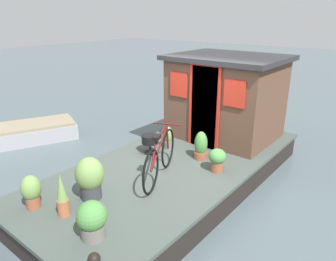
{
  "coord_description": "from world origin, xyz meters",
  "views": [
    {
      "loc": [
        -4.34,
        -3.33,
        3.13
      ],
      "look_at": [
        -0.2,
        0.0,
        1.19
      ],
      "focal_mm": 33.91,
      "sensor_mm": 36.0,
      "label": 1
    }
  ],
  "objects_px": {
    "bicycle": "(160,157)",
    "potted_plant_fern": "(31,191)",
    "potted_plant_lavender": "(201,146)",
    "houseboat_cabin": "(226,96)",
    "charcoal_grill": "(150,140)",
    "potted_plant_sage": "(217,159)",
    "potted_plant_ivy": "(168,138)",
    "potted_plant_rosemary": "(92,219)",
    "dinghy_boat": "(23,133)",
    "potted_plant_basil": "(62,196)",
    "potted_plant_mint": "(90,177)"
  },
  "relations": [
    {
      "from": "potted_plant_basil",
      "to": "potted_plant_sage",
      "type": "relative_size",
      "value": 1.51
    },
    {
      "from": "potted_plant_basil",
      "to": "potted_plant_lavender",
      "type": "bearing_deg",
      "value": -9.67
    },
    {
      "from": "bicycle",
      "to": "charcoal_grill",
      "type": "distance_m",
      "value": 1.08
    },
    {
      "from": "potted_plant_basil",
      "to": "dinghy_boat",
      "type": "distance_m",
      "value": 4.63
    },
    {
      "from": "bicycle",
      "to": "potted_plant_mint",
      "type": "bearing_deg",
      "value": 159.73
    },
    {
      "from": "potted_plant_mint",
      "to": "potted_plant_sage",
      "type": "relative_size",
      "value": 1.56
    },
    {
      "from": "bicycle",
      "to": "potted_plant_sage",
      "type": "relative_size",
      "value": 3.66
    },
    {
      "from": "potted_plant_mint",
      "to": "potted_plant_lavender",
      "type": "xyz_separation_m",
      "value": [
        2.23,
        -0.52,
        -0.09
      ]
    },
    {
      "from": "potted_plant_fern",
      "to": "charcoal_grill",
      "type": "height_order",
      "value": "potted_plant_fern"
    },
    {
      "from": "houseboat_cabin",
      "to": "potted_plant_lavender",
      "type": "relative_size",
      "value": 4.27
    },
    {
      "from": "bicycle",
      "to": "potted_plant_fern",
      "type": "distance_m",
      "value": 2.03
    },
    {
      "from": "potted_plant_lavender",
      "to": "dinghy_boat",
      "type": "bearing_deg",
      "value": 103.31
    },
    {
      "from": "bicycle",
      "to": "potted_plant_fern",
      "type": "bearing_deg",
      "value": 154.6
    },
    {
      "from": "potted_plant_lavender",
      "to": "potted_plant_sage",
      "type": "bearing_deg",
      "value": -116.85
    },
    {
      "from": "houseboat_cabin",
      "to": "potted_plant_rosemary",
      "type": "height_order",
      "value": "houseboat_cabin"
    },
    {
      "from": "bicycle",
      "to": "dinghy_boat",
      "type": "height_order",
      "value": "bicycle"
    },
    {
      "from": "potted_plant_mint",
      "to": "potted_plant_sage",
      "type": "bearing_deg",
      "value": -27.88
    },
    {
      "from": "bicycle",
      "to": "dinghy_boat",
      "type": "distance_m",
      "value": 4.71
    },
    {
      "from": "bicycle",
      "to": "potted_plant_ivy",
      "type": "relative_size",
      "value": 3.3
    },
    {
      "from": "dinghy_boat",
      "to": "potted_plant_fern",
      "type": "bearing_deg",
      "value": -115.37
    },
    {
      "from": "potted_plant_fern",
      "to": "dinghy_boat",
      "type": "height_order",
      "value": "potted_plant_fern"
    },
    {
      "from": "potted_plant_rosemary",
      "to": "potted_plant_fern",
      "type": "height_order",
      "value": "potted_plant_fern"
    },
    {
      "from": "potted_plant_sage",
      "to": "potted_plant_lavender",
      "type": "bearing_deg",
      "value": 63.15
    },
    {
      "from": "potted_plant_mint",
      "to": "potted_plant_sage",
      "type": "xyz_separation_m",
      "value": [
        1.97,
        -1.04,
        -0.11
      ]
    },
    {
      "from": "houseboat_cabin",
      "to": "potted_plant_ivy",
      "type": "xyz_separation_m",
      "value": [
        -1.39,
        0.53,
        -0.71
      ]
    },
    {
      "from": "potted_plant_ivy",
      "to": "charcoal_grill",
      "type": "bearing_deg",
      "value": 164.82
    },
    {
      "from": "potted_plant_fern",
      "to": "charcoal_grill",
      "type": "xyz_separation_m",
      "value": [
        2.51,
        -0.03,
        0.01
      ]
    },
    {
      "from": "potted_plant_rosemary",
      "to": "potted_plant_lavender",
      "type": "height_order",
      "value": "potted_plant_lavender"
    },
    {
      "from": "potted_plant_rosemary",
      "to": "charcoal_grill",
      "type": "xyz_separation_m",
      "value": [
        2.39,
        1.18,
        0.02
      ]
    },
    {
      "from": "potted_plant_basil",
      "to": "potted_plant_sage",
      "type": "xyz_separation_m",
      "value": [
        2.49,
        -0.99,
        -0.07
      ]
    },
    {
      "from": "houseboat_cabin",
      "to": "bicycle",
      "type": "xyz_separation_m",
      "value": [
        -2.51,
        -0.19,
        -0.53
      ]
    },
    {
      "from": "potted_plant_basil",
      "to": "charcoal_grill",
      "type": "distance_m",
      "value": 2.38
    },
    {
      "from": "potted_plant_mint",
      "to": "potted_plant_lavender",
      "type": "bearing_deg",
      "value": -13.2
    },
    {
      "from": "bicycle",
      "to": "charcoal_grill",
      "type": "relative_size",
      "value": 4.03
    },
    {
      "from": "potted_plant_rosemary",
      "to": "potted_plant_sage",
      "type": "bearing_deg",
      "value": -6.31
    },
    {
      "from": "potted_plant_basil",
      "to": "potted_plant_mint",
      "type": "distance_m",
      "value": 0.53
    },
    {
      "from": "potted_plant_fern",
      "to": "potted_plant_sage",
      "type": "bearing_deg",
      "value": -29.25
    },
    {
      "from": "houseboat_cabin",
      "to": "dinghy_boat",
      "type": "distance_m",
      "value": 5.28
    },
    {
      "from": "dinghy_boat",
      "to": "potted_plant_sage",
      "type": "bearing_deg",
      "value": -80.7
    },
    {
      "from": "charcoal_grill",
      "to": "potted_plant_sage",
      "type": "bearing_deg",
      "value": -83.88
    },
    {
      "from": "houseboat_cabin",
      "to": "potted_plant_sage",
      "type": "bearing_deg",
      "value": -154.2
    },
    {
      "from": "potted_plant_rosemary",
      "to": "potted_plant_sage",
      "type": "distance_m",
      "value": 2.56
    },
    {
      "from": "potted_plant_sage",
      "to": "charcoal_grill",
      "type": "height_order",
      "value": "potted_plant_sage"
    },
    {
      "from": "potted_plant_ivy",
      "to": "dinghy_boat",
      "type": "height_order",
      "value": "potted_plant_ivy"
    },
    {
      "from": "potted_plant_rosemary",
      "to": "potted_plant_fern",
      "type": "relative_size",
      "value": 1.0
    },
    {
      "from": "houseboat_cabin",
      "to": "potted_plant_sage",
      "type": "distance_m",
      "value": 1.98
    },
    {
      "from": "potted_plant_rosemary",
      "to": "potted_plant_lavender",
      "type": "bearing_deg",
      "value": 4.84
    },
    {
      "from": "potted_plant_lavender",
      "to": "potted_plant_fern",
      "type": "height_order",
      "value": "potted_plant_lavender"
    },
    {
      "from": "potted_plant_lavender",
      "to": "potted_plant_fern",
      "type": "distance_m",
      "value": 3.08
    },
    {
      "from": "potted_plant_basil",
      "to": "potted_plant_lavender",
      "type": "xyz_separation_m",
      "value": [
        2.75,
        -0.47,
        -0.05
      ]
    }
  ]
}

